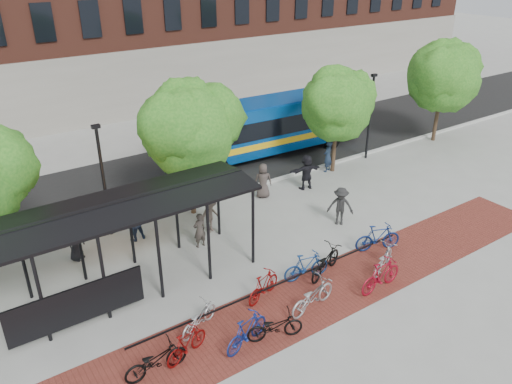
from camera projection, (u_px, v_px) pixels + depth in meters
ground at (284, 223)px, 23.26m from camera, size 160.00×160.00×0.00m
asphalt_street at (201, 167)px, 29.19m from camera, size 160.00×8.00×0.01m
curb at (238, 191)px, 26.20m from camera, size 160.00×0.25×0.12m
brick_strip at (323, 293)px, 18.54m from camera, size 24.00×3.00×0.01m
bike_rack_rail at (280, 293)px, 18.55m from camera, size 12.00×0.05×0.95m
bus_shelter at (110, 219)px, 17.47m from camera, size 10.60×3.07×3.60m
tree_b at (190, 124)px, 22.31m from camera, size 5.15×4.20×6.47m
tree_c at (338, 101)px, 27.05m from camera, size 4.66×3.80×5.92m
tree_d at (444, 73)px, 31.43m from camera, size 5.39×4.40×6.55m
lamp_post_left at (103, 178)px, 21.18m from camera, size 0.35×0.20×5.12m
lamp_post_right at (370, 114)px, 29.29m from camera, size 0.35×0.20×5.12m
bus at (267, 124)px, 30.22m from camera, size 12.76×3.50×3.41m
bike_0 at (156, 360)px, 14.82m from camera, size 1.99×0.71×1.04m
bike_1 at (187, 344)px, 15.43m from camera, size 1.78×1.01×1.03m
bike_2 at (199, 318)px, 16.58m from camera, size 1.89×1.32×0.94m
bike_3 at (247, 331)px, 15.86m from camera, size 2.00×1.07×1.16m
bike_4 at (275, 326)px, 16.18m from camera, size 2.00×1.24×0.99m
bike_5 at (263, 286)px, 18.07m from camera, size 1.85×1.08×1.07m
bike_6 at (312, 296)px, 17.49m from camera, size 2.25×1.10×1.13m
bike_7 at (306, 266)px, 19.11m from camera, size 1.97×0.91×1.14m
bike_8 at (325, 262)px, 19.39m from camera, size 2.29×1.48×1.14m
bike_9 at (381, 275)px, 18.50m from camera, size 2.10×0.70×1.24m
bike_10 at (383, 259)px, 19.63m from camera, size 2.06×1.41×1.03m
bike_11 at (378, 237)px, 20.94m from camera, size 2.08×1.24×1.21m
pedestrian_0 at (75, 242)px, 20.25m from camera, size 0.93×0.87×1.60m
pedestrian_1 at (200, 230)px, 21.10m from camera, size 0.60×0.41×1.60m
pedestrian_2 at (134, 221)px, 21.56m from camera, size 0.92×0.74×1.81m
pedestrian_3 at (210, 215)px, 22.24m from camera, size 1.15×0.82×1.62m
pedestrian_5 at (306, 172)px, 26.20m from camera, size 1.85×0.86×1.91m
pedestrian_6 at (263, 181)px, 25.30m from camera, size 1.07×0.94×1.83m
pedestrian_7 at (328, 156)px, 28.27m from camera, size 0.80×0.67×1.86m
pedestrian_9 at (340, 206)px, 22.79m from camera, size 1.33×1.33×1.85m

